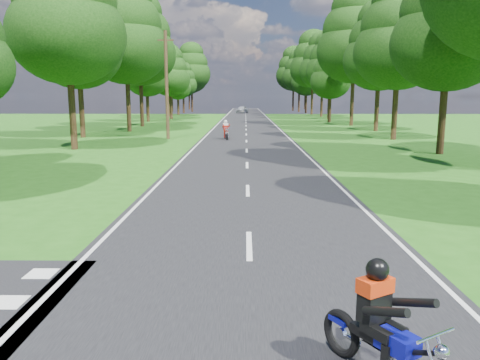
{
  "coord_description": "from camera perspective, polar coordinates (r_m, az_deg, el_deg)",
  "views": [
    {
      "loc": [
        -0.09,
        -7.73,
        3.2
      ],
      "look_at": [
        -0.22,
        4.0,
        1.1
      ],
      "focal_mm": 35.0,
      "sensor_mm": 36.0,
      "label": 1
    }
  ],
  "objects": [
    {
      "name": "ground",
      "position": [
        8.36,
        1.23,
        -12.34
      ],
      "size": [
        160.0,
        160.0,
        0.0
      ],
      "primitive_type": "plane",
      "color": "#205413",
      "rests_on": "ground"
    },
    {
      "name": "main_road",
      "position": [
        57.81,
        0.73,
        6.98
      ],
      "size": [
        7.0,
        140.0,
        0.02
      ],
      "primitive_type": "cube",
      "color": "black",
      "rests_on": "ground"
    },
    {
      "name": "road_markings",
      "position": [
        55.94,
        0.59,
        6.89
      ],
      "size": [
        7.4,
        140.0,
        0.01
      ],
      "color": "silver",
      "rests_on": "main_road"
    },
    {
      "name": "treeline",
      "position": [
        67.99,
        1.98,
        14.4
      ],
      "size": [
        40.0,
        115.35,
        14.78
      ],
      "color": "black",
      "rests_on": "ground"
    },
    {
      "name": "telegraph_pole",
      "position": [
        36.22,
        -8.93,
        11.41
      ],
      "size": [
        1.2,
        0.26,
        8.0
      ],
      "color": "#382616",
      "rests_on": "ground"
    },
    {
      "name": "rider_near_blue",
      "position": [
        5.57,
        17.58,
        -16.58
      ],
      "size": [
        1.38,
        1.77,
        1.43
      ],
      "primitive_type": null,
      "rotation": [
        0.0,
        0.0,
        0.54
      ],
      "color": "#0D0F8F",
      "rests_on": "main_road"
    },
    {
      "name": "rider_far_red",
      "position": [
        35.35,
        -1.73,
        6.16
      ],
      "size": [
        0.82,
        1.8,
        1.45
      ],
      "primitive_type": null,
      "rotation": [
        0.0,
        0.0,
        0.14
      ],
      "color": "#B01E0D",
      "rests_on": "main_road"
    },
    {
      "name": "distant_car",
      "position": [
        91.56,
        0.24,
        8.59
      ],
      "size": [
        2.8,
        4.38,
        1.39
      ],
      "primitive_type": "imported",
      "rotation": [
        0.0,
        0.0,
        -0.31
      ],
      "color": "#BBBEC2",
      "rests_on": "main_road"
    }
  ]
}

